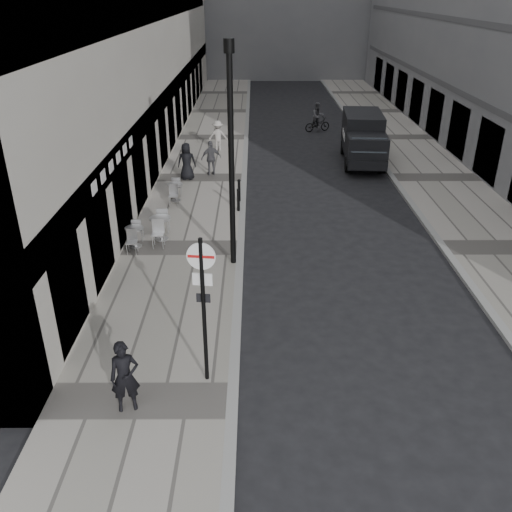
{
  "coord_description": "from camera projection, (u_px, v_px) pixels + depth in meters",
  "views": [
    {
      "loc": [
        0.48,
        -6.39,
        8.1
      ],
      "look_at": [
        0.53,
        7.11,
        1.4
      ],
      "focal_mm": 38.0,
      "sensor_mm": 36.0,
      "label": 1
    }
  ],
  "objects": [
    {
      "name": "sidewalk",
      "position": [
        202.0,
        179.0,
        25.41
      ],
      "size": [
        4.0,
        60.0,
        0.12
      ],
      "primitive_type": "cube",
      "color": "#A09991",
      "rests_on": "ground"
    },
    {
      "name": "cafe_table_mid",
      "position": [
        175.0,
        191.0,
        22.42
      ],
      "size": [
        0.67,
        1.51,
        0.86
      ],
      "color": "#AFAEB1",
      "rests_on": "sidewalk"
    },
    {
      "name": "cyclist",
      "position": [
        318.0,
        120.0,
        33.7
      ],
      "size": [
        1.75,
        1.13,
        1.79
      ],
      "rotation": [
        0.0,
        0.0,
        0.36
      ],
      "color": "black",
      "rests_on": "ground"
    },
    {
      "name": "cafe_table_far",
      "position": [
        161.0,
        226.0,
        18.94
      ],
      "size": [
        0.75,
        1.69,
        0.96
      ],
      "color": "silver",
      "rests_on": "sidewalk"
    },
    {
      "name": "pedestrian_b",
      "position": [
        218.0,
        136.0,
        29.25
      ],
      "size": [
        1.05,
        0.6,
        1.61
      ],
      "primitive_type": "imported",
      "rotation": [
        0.0,
        0.0,
        3.14
      ],
      "color": "#B2ABA4",
      "rests_on": "sidewalk"
    },
    {
      "name": "far_sidewalk",
      "position": [
        435.0,
        178.0,
        25.44
      ],
      "size": [
        4.0,
        60.0,
        0.12
      ],
      "primitive_type": "cube",
      "color": "#A09991",
      "rests_on": "ground"
    },
    {
      "name": "ground",
      "position": [
        227.0,
        512.0,
        9.32
      ],
      "size": [
        120.0,
        120.0,
        0.0
      ],
      "primitive_type": "plane",
      "color": "black",
      "rests_on": "ground"
    },
    {
      "name": "walking_man",
      "position": [
        125.0,
        377.0,
        11.1
      ],
      "size": [
        0.68,
        0.53,
        1.64
      ],
      "primitive_type": "imported",
      "rotation": [
        0.0,
        0.0,
        0.26
      ],
      "color": "black",
      "rests_on": "sidewalk"
    },
    {
      "name": "lamppost",
      "position": [
        231.0,
        148.0,
        15.88
      ],
      "size": [
        0.3,
        0.3,
        6.77
      ],
      "color": "black",
      "rests_on": "sidewalk"
    },
    {
      "name": "bollard_near",
      "position": [
        238.0,
        200.0,
        21.41
      ],
      "size": [
        0.12,
        0.12,
        0.87
      ],
      "primitive_type": "cylinder",
      "color": "black",
      "rests_on": "sidewalk"
    },
    {
      "name": "cafe_table_near",
      "position": [
        135.0,
        235.0,
        18.44
      ],
      "size": [
        0.64,
        1.44,
        0.82
      ],
      "color": "silver",
      "rests_on": "sidewalk"
    },
    {
      "name": "pedestrian_a",
      "position": [
        211.0,
        158.0,
        25.41
      ],
      "size": [
        1.02,
        0.68,
        1.62
      ],
      "primitive_type": "imported",
      "rotation": [
        0.0,
        0.0,
        3.48
      ],
      "color": "#4D4C50",
      "rests_on": "sidewalk"
    },
    {
      "name": "bollard_far",
      "position": [
        239.0,
        191.0,
        22.39
      ],
      "size": [
        0.12,
        0.12,
        0.88
      ],
      "primitive_type": "cylinder",
      "color": "black",
      "rests_on": "sidewalk"
    },
    {
      "name": "pedestrian_c",
      "position": [
        187.0,
        161.0,
        24.76
      ],
      "size": [
        0.87,
        0.6,
        1.7
      ],
      "primitive_type": "imported",
      "rotation": [
        0.0,
        0.0,
        3.21
      ],
      "color": "black",
      "rests_on": "sidewalk"
    },
    {
      "name": "panel_van",
      "position": [
        363.0,
        136.0,
        27.44
      ],
      "size": [
        2.28,
        5.21,
        2.39
      ],
      "rotation": [
        0.0,
        0.0,
        -0.08
      ],
      "color": "black",
      "rests_on": "ground"
    },
    {
      "name": "sign_post",
      "position": [
        203.0,
        293.0,
        11.34
      ],
      "size": [
        0.6,
        0.13,
        3.51
      ],
      "rotation": [
        0.0,
        0.0,
        -0.12
      ],
      "color": "black",
      "rests_on": "sidewalk"
    }
  ]
}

